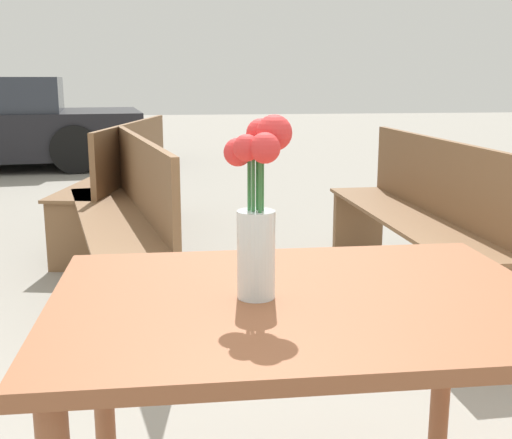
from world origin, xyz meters
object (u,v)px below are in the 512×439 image
at_px(flower_vase, 258,211).
at_px(bench_near, 128,209).
at_px(table_front, 301,346).
at_px(bench_far, 423,212).
at_px(bench_middle, 123,174).

bearing_deg(flower_vase, bench_near, 99.81).
bearing_deg(flower_vase, table_front, -0.11).
bearing_deg(bench_near, bench_far, -10.06).
height_order(flower_vase, bench_near, flower_vase).
xyz_separation_m(bench_middle, bench_far, (1.66, -1.57, -0.00)).
distance_m(flower_vase, bench_middle, 3.61).
bearing_deg(bench_near, table_front, -78.01).
relative_size(bench_near, bench_far, 1.00).
height_order(flower_vase, bench_middle, flower_vase).
bearing_deg(bench_middle, bench_near, -85.19).
xyz_separation_m(bench_near, bench_far, (1.55, -0.27, 0.00)).
bearing_deg(table_front, flower_vase, 179.89).
xyz_separation_m(table_front, flower_vase, (-0.09, 0.00, 0.28)).
height_order(table_front, bench_far, bench_far).
height_order(bench_near, bench_middle, same).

